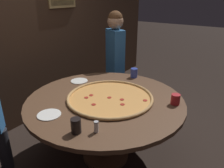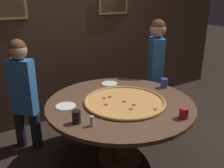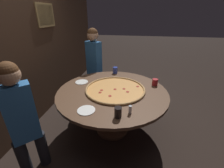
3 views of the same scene
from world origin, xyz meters
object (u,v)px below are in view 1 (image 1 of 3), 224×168
Objects in this scene: diner_far_right at (115,57)px; white_plate_left_side at (79,81)px; drink_cup_far_right at (175,99)px; condiment_shaker at (96,127)px; white_plate_right_side at (49,115)px; drink_cup_near_right at (134,73)px; drink_cup_by_shaker at (76,126)px; giant_pizza at (110,97)px; dining_table at (105,109)px.

white_plate_left_side is at bearing -59.46° from diner_far_right.
condiment_shaker is (-0.81, 0.34, -0.00)m from drink_cup_far_right.
white_plate_right_side is at bearing -48.02° from diner_far_right.
drink_cup_near_right is 0.56× the size of white_plate_right_side.
drink_cup_by_shaker is 1.09m from white_plate_left_side.
drink_cup_by_shaker is (-0.64, -0.13, 0.05)m from giant_pizza.
diner_far_right is at bearing 58.99° from drink_cup_far_right.
drink_cup_near_right is at bearing -6.56° from white_plate_right_side.
drink_cup_near_right reaches higher than condiment_shaker.
condiment_shaker is (-1.23, -0.37, -0.01)m from drink_cup_near_right.
drink_cup_by_shaker is 0.08× the size of diner_far_right.
drink_cup_near_right reaches higher than dining_table.
drink_cup_far_right is at bearing -1.82° from diner_far_right.
condiment_shaker is at bearing -130.19° from white_plate_left_side.
white_plate_right_side is 2.20× the size of condiment_shaker.
drink_cup_far_right is (0.27, -0.60, 0.04)m from giant_pizza.
giant_pizza is 7.33× the size of drink_cup_by_shaker.
diner_far_right is at bearing 24.48° from drink_cup_by_shaker.
drink_cup_near_right reaches higher than giant_pizza.
drink_cup_by_shaker is (-1.33, -0.24, 0.00)m from drink_cup_near_right.
drink_cup_by_shaker is 0.57× the size of white_plate_right_side.
white_plate_right_side is (0.05, 0.38, -0.06)m from drink_cup_by_shaker.
drink_cup_by_shaker is 1.02m from drink_cup_far_right.
diner_far_right is at bearing 29.18° from dining_table.
diner_far_right is (1.03, 0.58, 0.25)m from dining_table.
drink_cup_by_shaker is 0.58× the size of white_plate_left_side.
giant_pizza is at bearing -23.53° from white_plate_right_side.
condiment_shaker is (-0.51, -0.30, 0.17)m from dining_table.
drink_cup_near_right is 1.14× the size of drink_cup_far_right.
drink_cup_by_shaker reaches higher than drink_cup_near_right.
drink_cup_near_right is 0.08× the size of diner_far_right.
drink_cup_far_right is at bearing -22.65° from condiment_shaker.
drink_cup_by_shaker reaches higher than white_plate_left_side.
condiment_shaker is (-0.54, -0.26, 0.04)m from giant_pizza.
dining_table is at bearing 15.59° from drink_cup_by_shaker.
diner_far_right is at bearing 29.47° from condiment_shaker.
white_plate_left_side is 2.16× the size of condiment_shaker.
white_plate_right_side is 0.14× the size of diner_far_right.
drink_cup_far_right is (0.30, -0.63, 0.18)m from dining_table.
white_plate_left_side is (0.81, 0.72, -0.06)m from drink_cup_by_shaker.
white_plate_right_side is (-0.85, 0.85, -0.05)m from drink_cup_far_right.
drink_cup_far_right is 0.49× the size of white_plate_right_side.
drink_cup_near_right is at bearing -2.16° from diner_far_right.
giant_pizza is 7.57× the size of drink_cup_near_right.
white_plate_left_side is (-0.09, 1.19, -0.05)m from drink_cup_far_right.
drink_cup_by_shaker is at bearing -168.49° from giant_pizza.
white_plate_left_side is (-0.51, 0.49, -0.06)m from drink_cup_near_right.
drink_cup_by_shaker is at bearing 126.11° from condiment_shaker.
drink_cup_near_right is 1.28m from white_plate_right_side.
drink_cup_near_right is at bearing 8.95° from giant_pizza.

